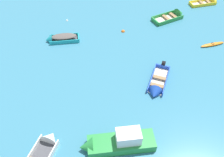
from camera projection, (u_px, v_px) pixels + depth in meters
rowboat_white_foreground_center at (46, 147)px, 18.49m from camera, size 3.49×4.35×1.40m
rowboat_green_distant_center at (175, 16)px, 31.55m from camera, size 4.72×2.60×1.52m
rowboat_yellow_outer_right at (210, 2)px, 34.09m from camera, size 4.17×1.32×1.16m
kayak_orange_midfield_left at (212, 44)px, 27.47m from camera, size 2.97×0.58×0.28m
rowboat_turquoise_midfield_right at (59, 38)px, 27.91m from camera, size 3.98×1.76×1.26m
rowboat_blue_near_right at (157, 87)px, 22.82m from camera, size 3.56×4.36×1.36m
motor_launch_green_cluster_outer at (116, 143)px, 18.36m from camera, size 5.92×2.25×2.07m
mooring_buoy_outer_edge at (67, 21)px, 31.13m from camera, size 0.28×0.28×0.28m
mooring_buoy_central at (123, 32)px, 29.44m from camera, size 0.45×0.45×0.45m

